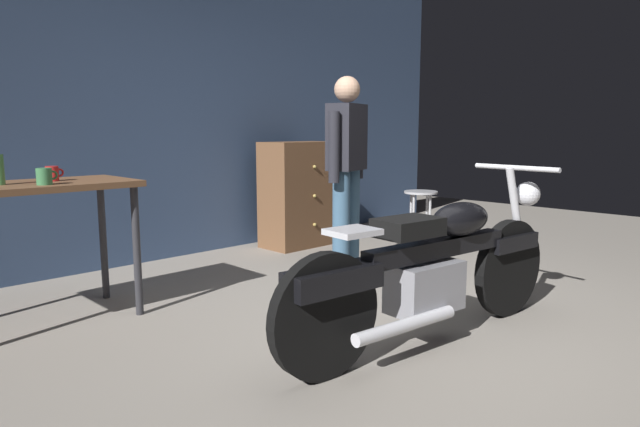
{
  "coord_description": "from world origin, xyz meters",
  "views": [
    {
      "loc": [
        -2.66,
        -1.97,
        1.22
      ],
      "look_at": [
        -0.02,
        0.7,
        0.65
      ],
      "focal_mm": 30.97,
      "sensor_mm": 36.0,
      "label": 1
    }
  ],
  "objects_px": {
    "mug_red_diner": "(53,174)",
    "motorcycle": "(434,266)",
    "person_standing": "(347,165)",
    "shop_stool": "(420,206)",
    "wooden_dresser": "(300,194)",
    "mug_green_speckled": "(45,176)"
  },
  "relations": [
    {
      "from": "motorcycle",
      "to": "shop_stool",
      "type": "xyz_separation_m",
      "value": [
        1.77,
        1.34,
        0.05
      ]
    },
    {
      "from": "shop_stool",
      "to": "mug_red_diner",
      "type": "bearing_deg",
      "value": 169.04
    },
    {
      "from": "mug_green_speckled",
      "to": "mug_red_diner",
      "type": "height_order",
      "value": "mug_green_speckled"
    },
    {
      "from": "shop_stool",
      "to": "mug_red_diner",
      "type": "relative_size",
      "value": 5.78
    },
    {
      "from": "shop_stool",
      "to": "mug_red_diner",
      "type": "xyz_separation_m",
      "value": [
        -3.15,
        0.61,
        0.45
      ]
    },
    {
      "from": "shop_stool",
      "to": "wooden_dresser",
      "type": "relative_size",
      "value": 0.58
    },
    {
      "from": "mug_red_diner",
      "to": "motorcycle",
      "type": "bearing_deg",
      "value": -54.76
    },
    {
      "from": "motorcycle",
      "to": "person_standing",
      "type": "bearing_deg",
      "value": 66.07
    },
    {
      "from": "person_standing",
      "to": "mug_red_diner",
      "type": "height_order",
      "value": "person_standing"
    },
    {
      "from": "motorcycle",
      "to": "mug_red_diner",
      "type": "distance_m",
      "value": 2.43
    },
    {
      "from": "person_standing",
      "to": "shop_stool",
      "type": "height_order",
      "value": "person_standing"
    },
    {
      "from": "person_standing",
      "to": "mug_red_diner",
      "type": "distance_m",
      "value": 2.3
    },
    {
      "from": "wooden_dresser",
      "to": "mug_green_speckled",
      "type": "relative_size",
      "value": 9.09
    },
    {
      "from": "shop_stool",
      "to": "mug_green_speckled",
      "type": "bearing_deg",
      "value": 173.17
    },
    {
      "from": "person_standing",
      "to": "wooden_dresser",
      "type": "height_order",
      "value": "person_standing"
    },
    {
      "from": "motorcycle",
      "to": "mug_green_speckled",
      "type": "relative_size",
      "value": 18.04
    },
    {
      "from": "wooden_dresser",
      "to": "mug_red_diner",
      "type": "relative_size",
      "value": 9.94
    },
    {
      "from": "motorcycle",
      "to": "wooden_dresser",
      "type": "distance_m",
      "value": 2.86
    },
    {
      "from": "mug_green_speckled",
      "to": "shop_stool",
      "type": "bearing_deg",
      "value": -6.83
    },
    {
      "from": "person_standing",
      "to": "mug_green_speckled",
      "type": "height_order",
      "value": "person_standing"
    },
    {
      "from": "motorcycle",
      "to": "person_standing",
      "type": "relative_size",
      "value": 1.31
    },
    {
      "from": "person_standing",
      "to": "mug_red_diner",
      "type": "relative_size",
      "value": 15.09
    }
  ]
}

